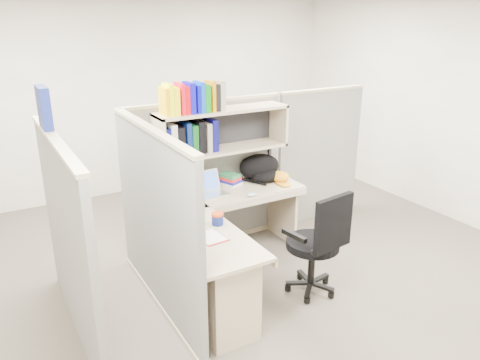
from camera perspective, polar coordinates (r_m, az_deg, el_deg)
ground at (r=4.69m, az=1.03°, el=-12.01°), size 6.00×6.00×0.00m
room_shell at (r=4.08m, az=1.17°, el=7.76°), size 6.00×6.00×6.00m
cubicle at (r=4.50m, az=-5.88°, el=-0.63°), size 3.79×1.84×1.95m
desk at (r=4.08m, az=-1.85°, el=-10.06°), size 1.74×1.75×0.73m
laptop at (r=4.69m, az=-3.62°, el=-0.52°), size 0.35×0.35×0.24m
backpack at (r=5.11m, az=2.75°, el=1.47°), size 0.51×0.42×0.28m
orange_cap at (r=5.11m, az=4.89°, el=0.41°), size 0.26×0.28×0.11m
snack_canister at (r=4.06m, az=-2.76°, el=-4.73°), size 0.11×0.11×0.11m
tissue_box at (r=3.63m, az=-6.82°, el=-7.15°), size 0.14×0.14×0.20m
mouse at (r=4.69m, az=1.42°, el=-1.78°), size 0.11×0.09×0.04m
paper_cup at (r=4.91m, az=-3.01°, el=-0.49°), size 0.08×0.08×0.09m
book_stack at (r=5.01m, az=-1.27°, el=0.12°), size 0.25×0.28×0.11m
loose_paper at (r=3.87m, az=-3.62°, el=-6.89°), size 0.21×0.26×0.00m
task_chair at (r=4.35m, az=9.19°, el=-9.47°), size 0.56×0.52×1.02m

